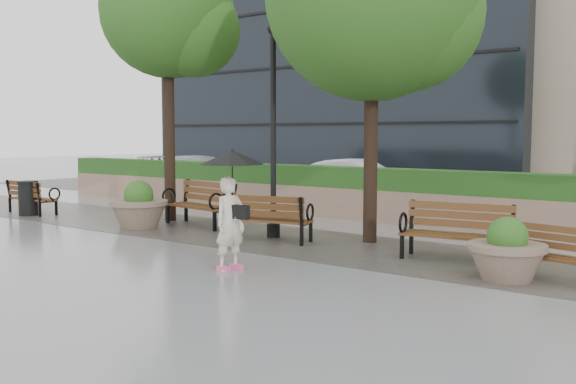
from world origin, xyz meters
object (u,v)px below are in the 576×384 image
Objects in this scene: planter_right at (507,256)px; pedestrian at (231,198)px; bench_1 at (200,213)px; lamppost at (273,144)px; bench_2 at (267,228)px; bench_4 at (548,265)px; planter_left at (139,209)px; trash_bin at (28,199)px; car_right at (358,181)px; bench_3 at (456,245)px; bench_0 at (32,204)px; car_left at (203,175)px.

pedestrian is (-3.84, -1.95, 0.81)m from planter_right.
bench_1 is 0.46× the size of lamppost.
bench_2 is at bearing -65.52° from lamppost.
bench_4 is at bearing 33.54° from planter_right.
planter_left is at bearing -123.39° from bench_1.
planter_right is at bearing 0.31° from trash_bin.
pedestrian is at bearing -23.85° from planter_left.
bench_2 is 0.45× the size of car_right.
pedestrian is (9.19, -1.88, 0.74)m from trash_bin.
planter_right is 0.27× the size of car_right.
planter_left is at bearing 177.01° from bench_3.
planter_left reaches higher than bench_0.
lamppost is 3.44m from pedestrian.
bench_2 is 2.13× the size of trash_bin.
bench_3 is 1.45× the size of planter_left.
car_left is at bearing 144.47° from bench_3.
planter_left is 0.30× the size of lamppost.
bench_4 is (8.35, -0.97, -0.07)m from bench_1.
trash_bin is 0.20× the size of lamppost.
planter_left is at bearing -8.97° from bench_2.
bench_2 is at bearing -170.66° from bench_4.
planter_right reaches higher than trash_bin.
car_left reaches higher than bench_0.
car_left is (-13.84, 7.47, 0.33)m from planter_right.
car_right is at bearing 80.53° from planter_left.
car_right is 10.68m from pedestrian.
bench_2 is 2.97m from pedestrian.
bench_0 is 0.91× the size of bench_2.
car_left is (-6.01, 6.16, 0.40)m from bench_1.
bench_4 is at bearing 163.45° from bench_2.
bench_0 is 12.12m from bench_3.
planter_right is 11.01m from car_right.
lamppost reaches higher than car_left.
car_left reaches higher than bench_2.
bench_0 is 1.94× the size of trash_bin.
planter_right is at bearing -1.23° from bench_1.
planter_left is 0.27× the size of car_left.
planter_right is at bearing -10.95° from lamppost.
lamppost is (-5.86, 0.69, 1.76)m from bench_4.
bench_0 is at bearing -11.65° from bench_2.
car_left is (-8.71, 6.89, 0.43)m from bench_2.
bench_3 is 4.49m from lamppost.
lamppost reaches higher than car_right.
planter_right is 0.24× the size of car_left.
car_right is (-2.34, 7.51, 0.42)m from bench_2.
trash_bin is (0.27, -0.28, 0.18)m from bench_0.
bench_3 is at bearing -147.37° from car_right.
bench_3 is 1.81m from bench_4.
bench_3 is 14.25m from car_left.
lamppost reaches higher than bench_3.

